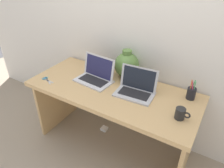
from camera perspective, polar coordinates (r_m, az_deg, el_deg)
ground_plane at (r=2.34m, az=0.00°, el=-16.05°), size 6.00×6.00×0.00m
back_wall at (r=1.97m, az=5.80°, el=15.95°), size 4.40×0.04×2.40m
desk at (r=1.96m, az=0.00°, el=-4.90°), size 1.54×0.66×0.71m
laptop_left at (r=1.98m, az=-4.36°, el=2.65°), size 0.36×0.25×0.23m
laptop_right at (r=1.80m, az=6.65°, el=-0.77°), size 0.34×0.24×0.22m
green_vase at (r=2.02m, az=3.99°, el=5.25°), size 0.24×0.24×0.27m
coffee_mug at (r=1.60m, az=18.14°, el=-7.66°), size 0.11×0.07×0.09m
pen_cup at (r=1.84m, az=20.76°, el=-2.33°), size 0.07×0.07×0.17m
scissors at (r=2.10m, az=-17.42°, el=1.22°), size 0.15×0.08×0.01m
power_brick at (r=2.48m, az=-2.11°, el=-12.05°), size 0.07×0.07×0.03m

